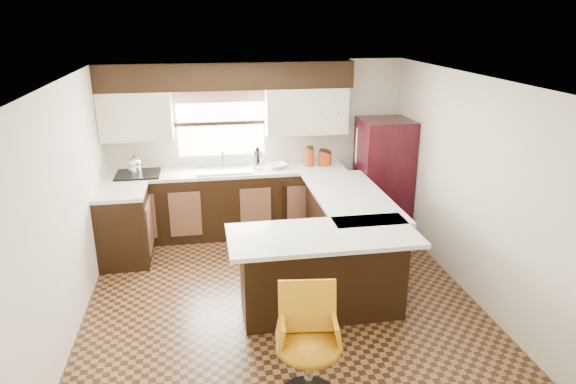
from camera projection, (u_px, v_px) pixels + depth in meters
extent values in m
plane|color=#49301A|center=(281.00, 298.00, 5.72)|extent=(4.40, 4.40, 0.00)
plane|color=silver|center=(280.00, 79.00, 4.93)|extent=(4.40, 4.40, 0.00)
plane|color=beige|center=(257.00, 146.00, 7.38)|extent=(4.40, 0.00, 4.40)
plane|color=beige|center=(334.00, 311.00, 3.28)|extent=(4.40, 0.00, 4.40)
plane|color=beige|center=(68.00, 209.00, 4.99)|extent=(0.00, 4.40, 4.40)
plane|color=beige|center=(468.00, 186.00, 5.66)|extent=(0.00, 4.40, 4.40)
cube|color=black|center=(229.00, 204.00, 7.27)|extent=(3.30, 0.60, 0.90)
cube|color=black|center=(124.00, 228.00, 6.45)|extent=(0.60, 0.70, 0.90)
cube|color=silver|center=(227.00, 172.00, 7.12)|extent=(3.30, 0.60, 0.04)
cube|color=silver|center=(120.00, 192.00, 6.30)|extent=(0.60, 0.70, 0.04)
cube|color=black|center=(227.00, 76.00, 6.81)|extent=(3.40, 0.35, 0.36)
cube|color=beige|center=(136.00, 116.00, 6.78)|extent=(0.94, 0.35, 0.64)
cube|color=beige|center=(306.00, 111.00, 7.15)|extent=(1.14, 0.35, 0.64)
cube|color=white|center=(221.00, 123.00, 7.16)|extent=(1.20, 0.02, 0.90)
cube|color=#D19B93|center=(220.00, 96.00, 7.00)|extent=(1.30, 0.06, 0.18)
cube|color=#B2B2B7|center=(224.00, 170.00, 7.08)|extent=(0.75, 0.45, 0.03)
cube|color=black|center=(302.00, 208.00, 7.17)|extent=(0.58, 0.03, 0.78)
cube|color=black|center=(138.00, 174.00, 6.90)|extent=(0.58, 0.50, 0.02)
cube|color=black|center=(345.00, 233.00, 6.30)|extent=(0.60, 1.95, 0.90)
cube|color=black|center=(322.00, 274.00, 5.31)|extent=(1.65, 0.60, 0.90)
cube|color=silver|center=(351.00, 196.00, 6.15)|extent=(0.84, 1.95, 0.04)
cube|color=silver|center=(323.00, 236.00, 5.07)|extent=(1.89, 0.84, 0.04)
cube|color=black|center=(383.00, 176.00, 7.28)|extent=(0.70, 0.67, 1.63)
cylinder|color=silver|center=(258.00, 159.00, 7.13)|extent=(0.13, 0.13, 0.27)
imported|color=white|center=(278.00, 166.00, 7.21)|extent=(0.31, 0.31, 0.06)
cylinder|color=#8D350E|center=(309.00, 157.00, 7.27)|extent=(0.13, 0.13, 0.26)
cylinder|color=#8D350E|center=(323.00, 158.00, 7.31)|extent=(0.13, 0.13, 0.21)
cylinder|color=#8D350E|center=(327.00, 159.00, 7.32)|extent=(0.14, 0.14, 0.18)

